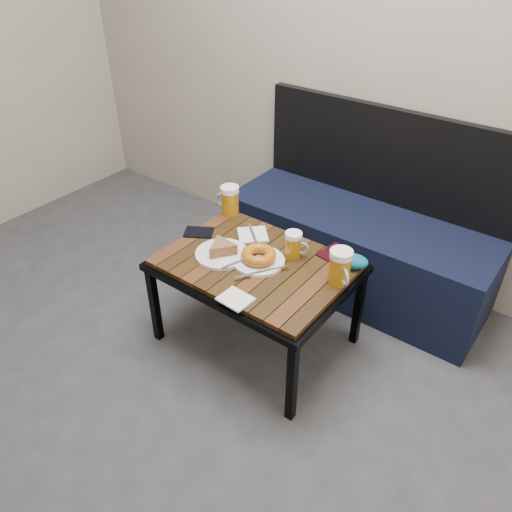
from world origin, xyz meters
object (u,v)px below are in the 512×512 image
Objects in this scene: plate_pie at (222,251)px; plate_bagel at (258,258)px; passport_navy at (199,232)px; beer_mug_right at (340,267)px; beer_mug_centre at (294,245)px; knit_pouch at (353,261)px; beer_mug_left at (230,200)px; passport_burgundy at (335,253)px; bench at (359,243)px; cafe_table at (256,269)px.

plate_pie reaches higher than plate_bagel.
beer_mug_right is at bearing 63.75° from passport_navy.
beer_mug_centre is 0.90× the size of knit_pouch.
beer_mug_left is 0.61m from passport_burgundy.
bench is 0.56m from knit_pouch.
beer_mug_left is 1.09× the size of knit_pouch.
cafe_table is 6.20× the size of knit_pouch.
bench reaches higher than knit_pouch.
beer_mug_centre reaches higher than plate_bagel.
passport_burgundy is (0.25, 0.26, 0.05)m from cafe_table.
passport_navy is 1.00× the size of knit_pouch.
plate_bagel reaches higher than knit_pouch.
bench reaches higher than beer_mug_left.
knit_pouch reaches higher than passport_navy.
beer_mug_centre is 0.90× the size of passport_navy.
cafe_table is 0.36m from passport_navy.
beer_mug_left reaches higher than knit_pouch.
bench is 11.51× the size of beer_mug_centre.
cafe_table is 0.43m from knit_pouch.
plate_bagel reaches higher than passport_burgundy.
beer_mug_right reaches higher than beer_mug_left.
beer_mug_centre is at bearing 71.56° from passport_navy.
beer_mug_centre is 0.26m from beer_mug_right.
beer_mug_centre reaches higher than cafe_table.
beer_mug_right is 1.07× the size of passport_burgundy.
beer_mug_left reaches higher than plate_bagel.
beer_mug_centre reaches higher than passport_burgundy.
beer_mug_right reaches higher than beer_mug_centre.
beer_mug_right is 0.22m from passport_burgundy.
knit_pouch is at bearing 172.59° from beer_mug_left.
plate_pie is 0.84× the size of plate_bagel.
passport_navy is at bearing 176.51° from cafe_table.
cafe_table is 3.52× the size of plate_pie.
beer_mug_centre is 0.27m from knit_pouch.
passport_burgundy is at bearing 22.16° from beer_mug_centre.
cafe_table is at bearing -148.41° from knit_pouch.
plate_bagel is at bearing -126.11° from beer_mug_right.
passport_burgundy is (0.08, -0.43, 0.20)m from bench.
beer_mug_centre is at bearing -150.06° from beer_mug_right.
passport_burgundy is at bearing 38.62° from plate_pie.
bench is at bearing 146.77° from beer_mug_right.
bench is at bearing 107.98° from passport_burgundy.
cafe_table is at bearing 54.78° from passport_navy.
beer_mug_right is at bearing 14.75° from plate_bagel.
plate_pie is (0.21, -0.32, -0.05)m from beer_mug_left.
plate_pie is at bearing 37.87° from passport_navy.
bench is 10.33× the size of passport_navy.
cafe_table is 2.94× the size of plate_bagel.
knit_pouch is (0.25, 0.09, -0.03)m from beer_mug_centre.
cafe_table is 0.20m from beer_mug_centre.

